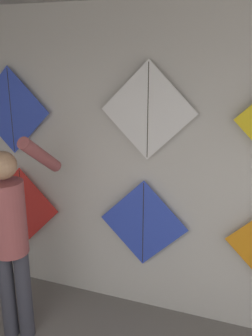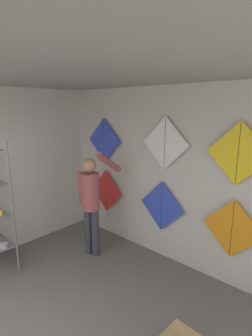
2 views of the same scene
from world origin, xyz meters
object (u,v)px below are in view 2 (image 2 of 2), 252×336
object	(u,v)px
kite_0	(106,192)
kite_4	(165,143)
kite_2	(232,229)
kite_3	(104,140)
kite_1	(161,206)
shopkeeper	(91,198)
kite_5	(238,154)

from	to	relation	value
kite_0	kite_4	size ratio (longest dim) A/B	1.25
kite_2	kite_3	world-z (taller)	kite_3
kite_0	kite_1	distance (m)	1.30
kite_2	shopkeeper	bearing A→B (deg)	-161.12
shopkeeper	kite_2	distance (m)	2.18
kite_2	kite_3	xyz separation A→B (m)	(-2.47, 0.00, 0.98)
kite_0	kite_5	world-z (taller)	kite_5
kite_4	kite_5	size ratio (longest dim) A/B	1.00
kite_0	kite_1	size ratio (longest dim) A/B	1.25
kite_4	kite_2	bearing A→B (deg)	0.00
kite_1	kite_4	distance (m)	1.03
kite_1	kite_2	xyz separation A→B (m)	(1.14, 0.00, -0.02)
kite_2	kite_3	distance (m)	2.66
kite_1	kite_5	size ratio (longest dim) A/B	1.00
kite_3	kite_4	world-z (taller)	kite_4
kite_5	kite_1	bearing A→B (deg)	180.00
kite_3	kite_2	bearing A→B (deg)	0.00
kite_1	kite_4	xyz separation A→B (m)	(0.03, 0.00, 1.03)
shopkeeper	kite_1	distance (m)	1.16
shopkeeper	kite_4	xyz separation A→B (m)	(0.94, 0.70, 0.92)
shopkeeper	kite_2	size ratio (longest dim) A/B	2.16
kite_1	kite_3	world-z (taller)	kite_3
kite_1	kite_5	xyz separation A→B (m)	(1.13, 0.00, 1.00)
kite_0	kite_3	bearing A→B (deg)	179.18
shopkeeper	kite_1	xyz separation A→B (m)	(0.91, 0.70, -0.10)
shopkeeper	kite_3	bearing A→B (deg)	105.55
shopkeeper	kite_2	bearing A→B (deg)	3.76
kite_2	kite_4	xyz separation A→B (m)	(-1.12, 0.00, 1.05)
kite_0	kite_2	bearing A→B (deg)	0.01
shopkeeper	kite_4	distance (m)	1.49
kite_1	kite_5	bearing A→B (deg)	0.00
kite_4	kite_5	xyz separation A→B (m)	(1.10, 0.00, -0.03)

